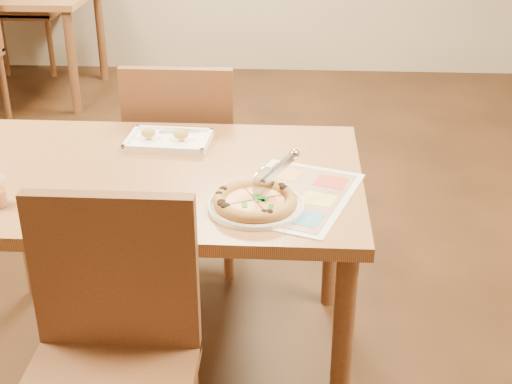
# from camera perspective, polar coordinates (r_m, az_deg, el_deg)

# --- Properties ---
(dining_table) EXTENTS (1.30, 0.85, 0.72)m
(dining_table) POSITION_cam_1_polar(r_m,az_deg,el_deg) (2.27, -8.19, -0.38)
(dining_table) COLOR #A16A40
(dining_table) RESTS_ON ground
(chair_near) EXTENTS (0.42, 0.42, 0.47)m
(chair_near) POSITION_cam_1_polar(r_m,az_deg,el_deg) (1.81, -11.64, -10.98)
(chair_near) COLOR brown
(chair_near) RESTS_ON ground
(chair_far) EXTENTS (0.42, 0.42, 0.47)m
(chair_far) POSITION_cam_1_polar(r_m,az_deg,el_deg) (2.84, -5.85, 3.89)
(chair_far) COLOR brown
(chair_far) RESTS_ON ground
(plate) EXTENTS (0.30, 0.30, 0.01)m
(plate) POSITION_cam_1_polar(r_m,az_deg,el_deg) (1.99, 0.00, -1.10)
(plate) COLOR white
(plate) RESTS_ON dining_table
(pizza) EXTENTS (0.24, 0.24, 0.04)m
(pizza) POSITION_cam_1_polar(r_m,az_deg,el_deg) (1.98, -0.08, -0.73)
(pizza) COLOR #BD8D40
(pizza) RESTS_ON plate
(pizza_cutter) EXTENTS (0.12, 0.13, 0.10)m
(pizza_cutter) POSITION_cam_1_polar(r_m,az_deg,el_deg) (2.00, 1.42, 1.54)
(pizza_cutter) COLOR silver
(pizza_cutter) RESTS_ON pizza
(appetizer_tray) EXTENTS (0.29, 0.21, 0.05)m
(appetizer_tray) POSITION_cam_1_polar(r_m,az_deg,el_deg) (2.43, -7.04, 4.08)
(appetizer_tray) COLOR white
(appetizer_tray) RESTS_ON dining_table
(menu) EXTENTS (0.43, 0.51, 0.00)m
(menu) POSITION_cam_1_polar(r_m,az_deg,el_deg) (2.06, 3.09, -0.27)
(menu) COLOR silver
(menu) RESTS_ON dining_table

